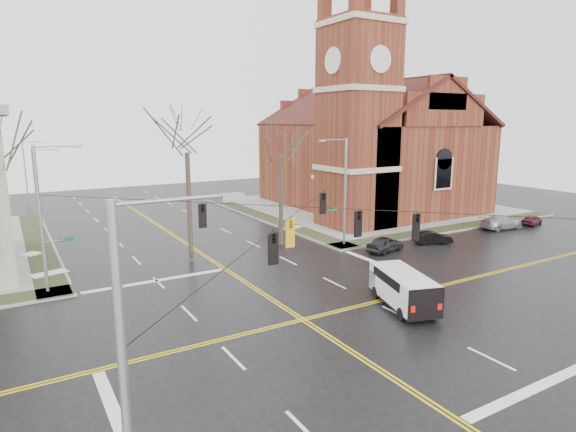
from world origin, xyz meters
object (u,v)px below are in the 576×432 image
signal_pole_sw (135,405)px  tree_nw_near (187,145)px  streetlight_north_b (26,170)px  parked_car_a (385,244)px  church (367,139)px  signal_pole_nw (43,215)px  parked_car_b (433,238)px  cargo_van (402,286)px  signal_pole_ne (344,189)px  tree_ne (281,156)px  parked_car_d (532,220)px  parked_car_c (502,222)px  streetlight_north_a (38,189)px

signal_pole_sw → tree_nw_near: bearing=68.6°
streetlight_north_b → tree_nw_near: (9.35, -33.97, 4.31)m
parked_car_a → tree_nw_near: tree_nw_near is taller
church → signal_pole_sw: size_ratio=3.06×
signal_pole_nw → signal_pole_sw: 23.00m
signal_pole_nw → parked_car_b: bearing=-6.5°
signal_pole_nw → parked_car_a: signal_pole_nw is taller
cargo_van → parked_car_a: 11.92m
signal_pole_ne → signal_pole_sw: (-22.64, -23.00, 0.00)m
tree_nw_near → tree_ne: bearing=1.4°
streetlight_north_b → parked_car_d: 59.32m
church → signal_pole_nw: church is taller
church → parked_car_a: size_ratio=7.35×
parked_car_c → tree_ne: bearing=83.0°
signal_pole_ne → signal_pole_nw: bearing=180.0°
streetlight_north_a → tree_ne: 22.48m
signal_pole_sw → tree_ne: (18.14, 25.73, 2.75)m
parked_car_c → parked_car_a: bearing=98.8°
signal_pole_ne → parked_car_a: (1.93, -3.25, -4.31)m
cargo_van → signal_pole_ne: bearing=84.9°
parked_car_c → parked_car_d: (4.34, -0.42, -0.12)m
signal_pole_sw → parked_car_b: size_ratio=2.70×
signal_pole_nw → church: bearing=20.2°
signal_pole_ne → tree_nw_near: size_ratio=0.74×
signal_pole_nw → parked_car_b: size_ratio=2.70×
streetlight_north_b → parked_car_d: (43.93, -39.67, -3.93)m
parked_car_b → signal_pole_nw: bearing=106.7°
parked_car_a → parked_car_d: size_ratio=1.18×
streetlight_north_a → tree_nw_near: size_ratio=0.66×
signal_pole_nw → signal_pole_sw: size_ratio=1.00×
parked_car_c → streetlight_north_b: bearing=52.2°
streetlight_north_b → tree_ne: bearing=-62.6°
streetlight_north_b → parked_car_d: bearing=-42.1°
cargo_van → streetlight_north_a: bearing=137.3°
tree_nw_near → parked_car_d: bearing=-9.4°
signal_pole_nw → parked_car_d: size_ratio=2.84×
signal_pole_nw → signal_pole_sw: bearing=-90.0°
signal_pole_nw → streetlight_north_b: (0.67, 36.50, -0.48)m
signal_pole_nw → tree_nw_near: size_ratio=0.74×
parked_car_b → signal_pole_ne: bearing=87.9°
church → parked_car_a: church is taller
streetlight_north_a → streetlight_north_b: 20.00m
parked_car_c → tree_ne: tree_ne is taller
signal_pole_nw → streetlight_north_a: size_ratio=1.12×
parked_car_d → church: bearing=12.9°
signal_pole_ne → parked_car_c: size_ratio=1.98×
signal_pole_sw → tree_ne: 31.60m
signal_pole_ne → parked_car_d: 22.61m
signal_pole_sw → streetlight_north_b: (0.67, 59.50, -0.48)m
streetlight_north_b → signal_pole_ne: bearing=-58.9°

